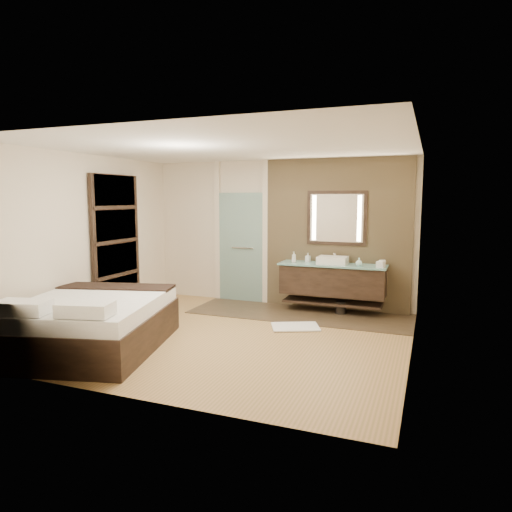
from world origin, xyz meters
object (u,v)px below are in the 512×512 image
at_px(vanity, 332,280).
at_px(waste_bin, 341,308).
at_px(bed, 92,323).
at_px(mirror_unit, 337,218).

height_order(vanity, waste_bin, vanity).
bearing_deg(bed, waste_bin, 33.21).
distance_m(mirror_unit, bed, 4.41).
bearing_deg(mirror_unit, vanity, -90.00).
bearing_deg(vanity, mirror_unit, 90.00).
distance_m(bed, waste_bin, 4.09).
height_order(vanity, mirror_unit, mirror_unit).
bearing_deg(bed, mirror_unit, 37.71).
relative_size(vanity, bed, 0.73).
distance_m(mirror_unit, waste_bin, 1.58).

